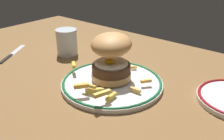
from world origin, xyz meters
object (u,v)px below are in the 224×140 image
at_px(dinner_plate, 112,83).
at_px(burger, 111,56).
at_px(water_glass, 67,44).
at_px(knife, 11,55).

relative_size(dinner_plate, burger, 1.90).
distance_m(burger, water_glass, 0.26).
bearing_deg(water_glass, burger, -13.52).
bearing_deg(knife, burger, 10.79).
bearing_deg(burger, dinner_plate, -43.33).
xyz_separation_m(dinner_plate, water_glass, (-0.27, 0.08, 0.03)).
distance_m(dinner_plate, burger, 0.07).
height_order(burger, knife, burger).
distance_m(dinner_plate, water_glass, 0.28).
xyz_separation_m(burger, water_glass, (-0.25, 0.06, -0.04)).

